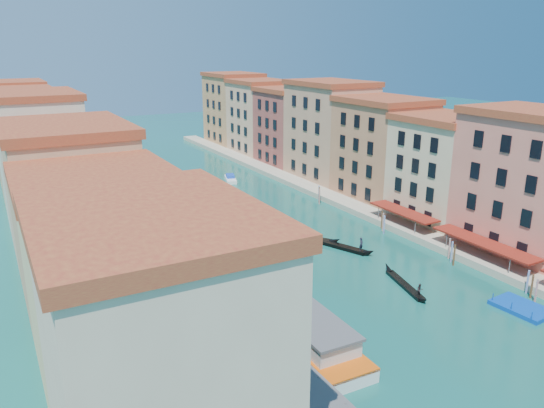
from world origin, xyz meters
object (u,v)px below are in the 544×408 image
Objects in this scene: gondola_fore at (335,244)px; vaporetto_far at (148,188)px; blue_dock at (522,308)px; gondola_right at (406,284)px; vaporetto_stop at (270,386)px; vaporetto_near at (292,318)px.

vaporetto_far is at bearing 89.25° from gondola_fore.
gondola_fore is 2.07× the size of blue_dock.
gondola_right is at bearing -113.26° from gondola_fore.
vaporetto_far is 1.45× the size of gondola_fore.
vaporetto_far reaches higher than gondola_right.
vaporetto_stop reaches higher than vaporetto_far.
gondola_right is 12.70m from blue_dock.
vaporetto_stop is 67.12m from vaporetto_far.
blue_dock is (7.37, -10.34, -0.17)m from gondola_right.
vaporetto_far reaches higher than blue_dock.
vaporetto_near reaches higher than gondola_right.
vaporetto_near is 1.72× the size of gondola_fore.
blue_dock is (7.06, -25.47, -0.21)m from gondola_fore.
gondola_fore is 15.13m from gondola_right.
gondola_right is (17.12, 2.19, -1.05)m from vaporetto_near.
gondola_right is (-0.32, -15.12, -0.04)m from gondola_fore.
blue_dock is (22.85, -65.94, -0.96)m from vaporetto_far.
vaporetto_near is at bearing 156.95° from blue_dock.
vaporetto_near is 17.29m from gondola_right.
vaporetto_near is 24.60m from gondola_fore.
vaporetto_far reaches higher than gondola_fore.
blue_dock is at bearing 1.05° from vaporetto_stop.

